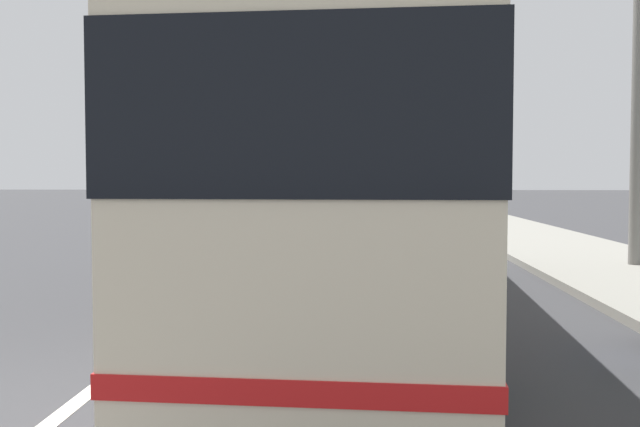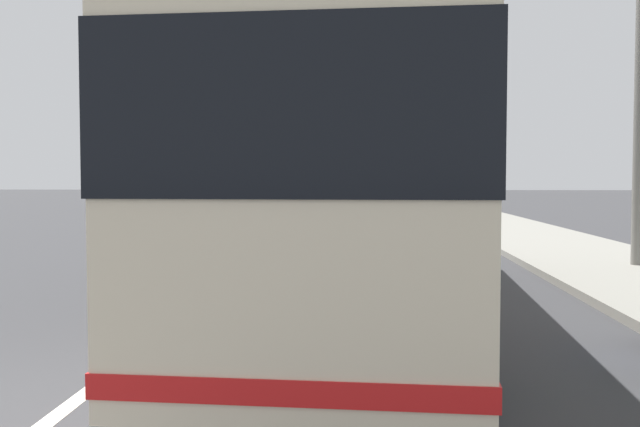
{
  "view_description": "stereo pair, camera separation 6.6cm",
  "coord_description": "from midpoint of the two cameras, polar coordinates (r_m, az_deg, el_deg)",
  "views": [
    {
      "loc": [
        -5.59,
        -2.36,
        1.87
      ],
      "look_at": [
        3.87,
        -1.83,
        1.41
      ],
      "focal_mm": 40.56,
      "sensor_mm": 36.0,
      "label": 1
    },
    {
      "loc": [
        -5.59,
        -2.43,
        1.87
      ],
      "look_at": [
        3.87,
        -1.83,
        1.41
      ],
      "focal_mm": 40.56,
      "sensor_mm": 36.0,
      "label": 2
    }
  ],
  "objects": [
    {
      "name": "car_oncoming",
      "position": [
        35.51,
        -5.61,
        0.88
      ],
      "size": [
        4.1,
        2.1,
        1.42
      ],
      "rotation": [
        0.0,
        0.0,
        3.21
      ],
      "color": "gold",
      "rests_on": "ground"
    },
    {
      "name": "ground_plane",
      "position": [
        6.36,
        -19.69,
        -14.47
      ],
      "size": [
        220.0,
        220.0,
        0.0
      ],
      "primitive_type": "plane",
      "color": "#38383A"
    },
    {
      "name": "sidewalk_curb",
      "position": [
        16.51,
        21.36,
        -3.65
      ],
      "size": [
        110.0,
        3.6,
        0.14
      ],
      "primitive_type": "cube",
      "color": "gray",
      "rests_on": "ground"
    },
    {
      "name": "lane_divider_line",
      "position": [
        15.89,
        -5.47,
        -3.96
      ],
      "size": [
        110.0,
        0.16,
        0.01
      ],
      "primitive_type": "cube",
      "color": "silver",
      "rests_on": "ground"
    },
    {
      "name": "utility_pole",
      "position": [
        15.81,
        23.65,
        7.32
      ],
      "size": [
        0.24,
        0.24,
        6.36
      ],
      "primitive_type": "cylinder",
      "color": "slate",
      "rests_on": "ground"
    },
    {
      "name": "coach_bus",
      "position": [
        10.07,
        2.64,
        2.74
      ],
      "size": [
        11.92,
        3.15,
        3.22
      ],
      "rotation": [
        0.0,
        0.0,
        -0.06
      ],
      "color": "beige",
      "rests_on": "ground"
    },
    {
      "name": "car_behind_bus",
      "position": [
        48.06,
        -2.83,
        1.4
      ],
      "size": [
        4.49,
        1.97,
        1.45
      ],
      "rotation": [
        0.0,
        0.0,
        3.11
      ],
      "color": "black",
      "rests_on": "ground"
    }
  ]
}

